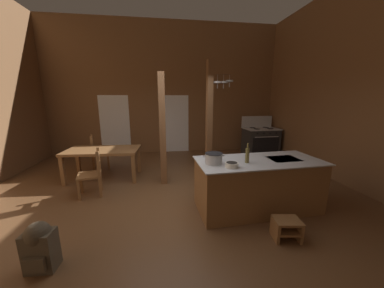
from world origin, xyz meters
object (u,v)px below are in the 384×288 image
(step_stool, at_px, (287,227))
(ladderback_chair_near_window, at_px, (98,152))
(ladderback_chair_by_post, at_px, (92,174))
(stockpot_on_counter, at_px, (214,158))
(stove_range, at_px, (260,141))
(kitchen_island, at_px, (257,185))
(bottle_tall_on_counter, at_px, (247,155))
(dining_table, at_px, (103,153))
(backpack, at_px, (40,245))
(mixing_bowl_on_counter, at_px, (232,165))

(step_stool, distance_m, ladderback_chair_near_window, 5.05)
(ladderback_chair_by_post, xyz_separation_m, stockpot_on_counter, (2.26, -1.07, 0.54))
(stove_range, bearing_deg, kitchen_island, -116.70)
(kitchen_island, relative_size, stockpot_on_counter, 6.20)
(ladderback_chair_by_post, bearing_deg, stove_range, 27.20)
(step_stool, xyz_separation_m, bottle_tall_on_counter, (-0.32, 0.75, 0.86))
(dining_table, bearing_deg, step_stool, -41.43)
(kitchen_island, xyz_separation_m, step_stool, (0.05, -0.86, -0.28))
(step_stool, bearing_deg, bottle_tall_on_counter, 112.71)
(stove_range, xyz_separation_m, backpack, (-4.82, -4.43, -0.17))
(stockpot_on_counter, bearing_deg, stove_range, 54.06)
(step_stool, height_order, bottle_tall_on_counter, bottle_tall_on_counter)
(ladderback_chair_by_post, relative_size, bottle_tall_on_counter, 2.88)
(backpack, height_order, bottle_tall_on_counter, bottle_tall_on_counter)
(dining_table, relative_size, mixing_bowl_on_counter, 8.41)
(dining_table, distance_m, bottle_tall_on_counter, 3.50)
(step_stool, xyz_separation_m, mixing_bowl_on_counter, (-0.64, 0.57, 0.77))
(kitchen_island, height_order, mixing_bowl_on_counter, mixing_bowl_on_counter)
(kitchen_island, bearing_deg, stove_range, 63.30)
(stove_range, xyz_separation_m, step_stool, (-1.70, -4.34, -0.30))
(ladderback_chair_near_window, bearing_deg, dining_table, -66.31)
(ladderback_chair_near_window, height_order, bottle_tall_on_counter, bottle_tall_on_counter)
(ladderback_chair_near_window, relative_size, ladderback_chair_by_post, 1.00)
(ladderback_chair_near_window, xyz_separation_m, stockpot_on_counter, (2.64, -2.83, 0.54))
(step_stool, height_order, ladderback_chair_near_window, ladderback_chair_near_window)
(stove_range, xyz_separation_m, bottle_tall_on_counter, (-2.02, -3.58, 0.56))
(stove_range, distance_m, ladderback_chair_by_post, 5.43)
(stove_range, xyz_separation_m, dining_table, (-4.85, -1.56, 0.17))
(mixing_bowl_on_counter, bearing_deg, ladderback_chair_near_window, 133.36)
(ladderback_chair_by_post, distance_m, backpack, 1.95)
(stockpot_on_counter, xyz_separation_m, bottle_tall_on_counter, (0.56, -0.03, 0.04))
(stove_range, distance_m, mixing_bowl_on_counter, 4.46)
(dining_table, bearing_deg, stockpot_on_counter, -41.25)
(kitchen_island, bearing_deg, ladderback_chair_by_post, 162.23)
(backpack, relative_size, stockpot_on_counter, 1.68)
(kitchen_island, distance_m, stove_range, 3.89)
(stove_range, xyz_separation_m, ladderback_chair_by_post, (-4.83, -2.48, -0.03))
(ladderback_chair_near_window, xyz_separation_m, ladderback_chair_by_post, (0.38, -1.76, 0.00))
(kitchen_island, distance_m, mixing_bowl_on_counter, 0.82)
(mixing_bowl_on_counter, bearing_deg, kitchen_island, 26.28)
(kitchen_island, relative_size, backpack, 3.70)
(kitchen_island, height_order, bottle_tall_on_counter, bottle_tall_on_counter)
(bottle_tall_on_counter, bearing_deg, step_stool, -67.29)
(kitchen_island, xyz_separation_m, bottle_tall_on_counter, (-0.27, -0.11, 0.58))
(dining_table, distance_m, stockpot_on_counter, 3.04)
(kitchen_island, bearing_deg, backpack, -162.72)
(mixing_bowl_on_counter, bearing_deg, bottle_tall_on_counter, 29.48)
(stove_range, height_order, ladderback_chair_near_window, stove_range)
(kitchen_island, xyz_separation_m, ladderback_chair_near_window, (-3.47, 2.75, -0.00))
(kitchen_island, bearing_deg, mixing_bowl_on_counter, -153.72)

